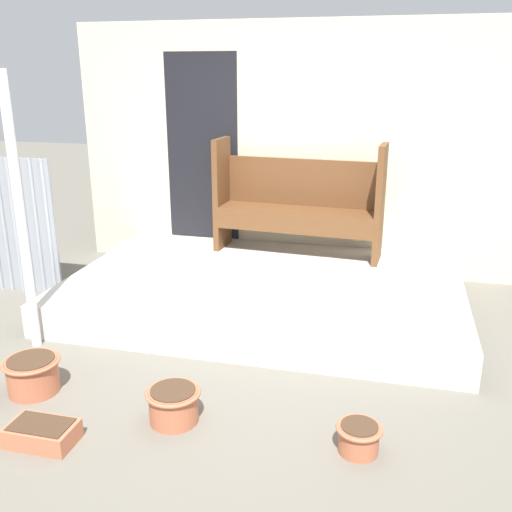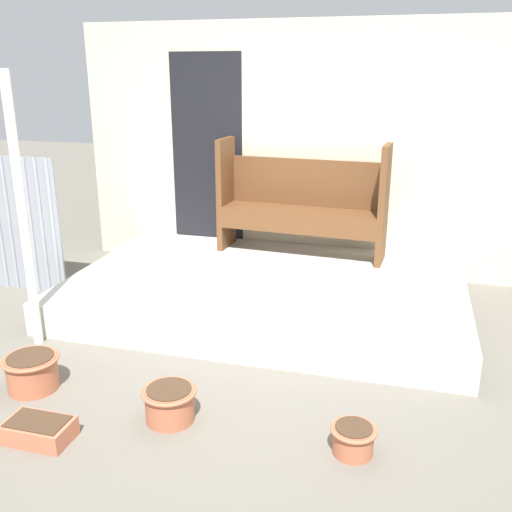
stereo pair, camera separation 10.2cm
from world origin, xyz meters
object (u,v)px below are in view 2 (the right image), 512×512
flower_pot_left (32,371)px  flower_pot_middle (170,402)px  planter_box_rect (39,430)px  bench (302,199)px  flower_pot_right (353,438)px  support_post (23,216)px

flower_pot_left → flower_pot_middle: bearing=-5.1°
flower_pot_middle → planter_box_rect: bearing=-149.3°
bench → planter_box_rect: 3.39m
flower_pot_right → planter_box_rect: bearing=-168.5°
flower_pot_right → planter_box_rect: 1.86m
bench → flower_pot_right: bench is taller
flower_pot_right → support_post: bearing=164.1°
bench → flower_pot_left: (-1.36, -2.66, -0.72)m
bench → flower_pot_middle: bench is taller
flower_pot_middle → flower_pot_right: 1.15m
flower_pot_right → bench: bearing=107.1°
bench → planter_box_rect: bench is taller
flower_pot_left → planter_box_rect: flower_pot_left is taller
support_post → planter_box_rect: bearing=-54.6°
bench → flower_pot_left: 3.07m
support_post → bench: 2.70m
flower_pot_left → support_post: bearing=122.9°
support_post → flower_pot_left: (0.40, -0.62, -0.92)m
flower_pot_middle → flower_pot_right: bearing=-1.4°
support_post → planter_box_rect: (0.79, -1.11, -1.00)m
support_post → bench: (1.76, 2.04, -0.20)m
support_post → bench: size_ratio=1.23×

